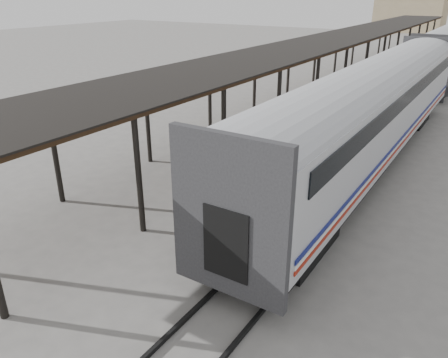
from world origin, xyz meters
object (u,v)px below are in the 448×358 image
luggage_tug (314,105)px  pedestrian (321,97)px  baggage_cart (218,216)px  porter (213,196)px

luggage_tug → pedestrian: 1.98m
baggage_cart → pedestrian: pedestrian is taller
luggage_tug → pedestrian: pedestrian is taller
baggage_cart → luggage_tug: bearing=108.8°
porter → luggage_tug: bearing=29.4°
luggage_tug → pedestrian: size_ratio=1.19×
baggage_cart → luggage_tug: (-2.98, 15.70, 0.03)m
porter → pedestrian: porter is taller
porter → pedestrian: (-3.53, 18.31, -0.95)m
baggage_cart → porter: 1.28m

